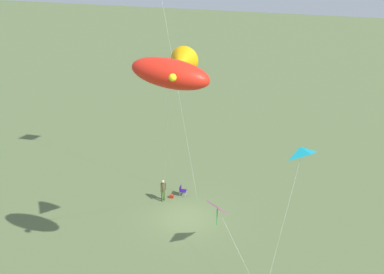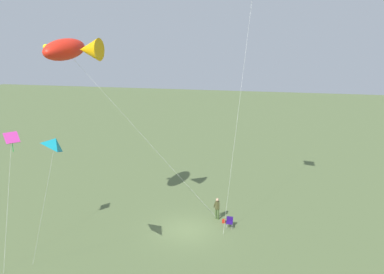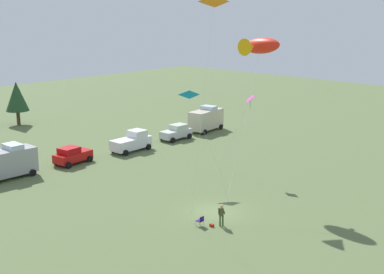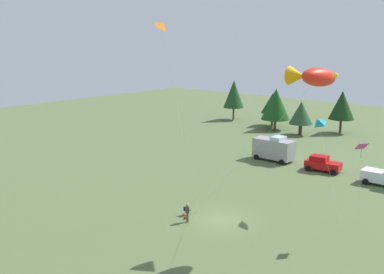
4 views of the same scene
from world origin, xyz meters
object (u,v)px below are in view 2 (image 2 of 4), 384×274
(backpack_on_grass, at_px, (224,221))
(kite_delta_teal, at_px, (56,143))
(folding_chair, at_px, (230,221))
(kite_large_fish, at_px, (71,49))
(person_kite_flyer, at_px, (217,207))
(kite_diamond_rainbow, at_px, (11,141))

(backpack_on_grass, xyz_separation_m, kite_delta_teal, (7.58, 9.50, 8.33))
(folding_chair, bearing_deg, backpack_on_grass, -144.16)
(folding_chair, xyz_separation_m, kite_large_fish, (10.48, 2.63, 12.55))
(kite_large_fish, bearing_deg, person_kite_flyer, -158.06)
(person_kite_flyer, height_order, kite_diamond_rainbow, kite_diamond_rainbow)
(person_kite_flyer, bearing_deg, kite_diamond_rainbow, -32.21)
(backpack_on_grass, height_order, kite_large_fish, kite_large_fish)
(backpack_on_grass, height_order, kite_delta_teal, kite_delta_teal)
(backpack_on_grass, distance_m, kite_delta_teal, 14.74)
(kite_delta_teal, bearing_deg, kite_diamond_rainbow, -31.03)
(kite_delta_teal, bearing_deg, kite_large_fish, -69.10)
(backpack_on_grass, relative_size, kite_large_fish, 0.02)
(person_kite_flyer, distance_m, folding_chair, 1.69)
(kite_diamond_rainbow, bearing_deg, kite_delta_teal, 148.97)
(kite_delta_teal, bearing_deg, backpack_on_grass, -128.58)
(person_kite_flyer, distance_m, kite_large_fish, 15.68)
(folding_chair, relative_size, kite_large_fish, 0.06)
(folding_chair, height_order, kite_large_fish, kite_large_fish)
(person_kite_flyer, relative_size, kite_large_fish, 0.12)
(kite_diamond_rainbow, bearing_deg, kite_large_fish, -134.21)
(backpack_on_grass, height_order, kite_diamond_rainbow, kite_diamond_rainbow)
(kite_large_fish, xyz_separation_m, kite_delta_teal, (-2.37, 6.20, -4.59))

